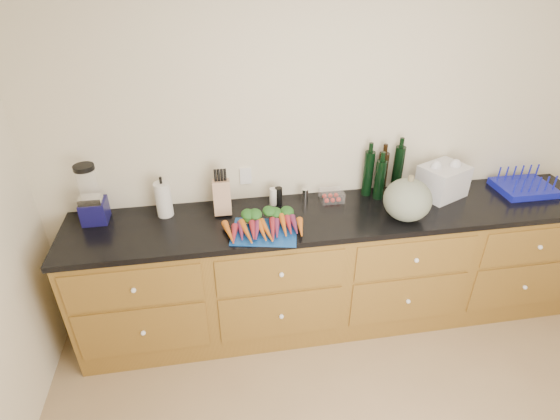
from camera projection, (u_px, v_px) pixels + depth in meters
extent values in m
cube|color=beige|center=(330.00, 145.00, 3.05)|extent=(4.10, 0.05, 2.60)
cube|color=brown|center=(334.00, 269.00, 3.21)|extent=(3.60, 0.60, 0.90)
cube|color=brown|center=(134.00, 289.00, 2.62)|extent=(0.82, 0.01, 0.28)
sphere|color=white|center=(133.00, 290.00, 2.61)|extent=(0.03, 0.03, 0.03)
cube|color=brown|center=(143.00, 331.00, 2.81)|extent=(0.82, 0.01, 0.38)
sphere|color=white|center=(143.00, 333.00, 2.80)|extent=(0.03, 0.03, 0.03)
cube|color=brown|center=(281.00, 273.00, 2.75)|extent=(0.82, 0.01, 0.28)
sphere|color=white|center=(281.00, 275.00, 2.74)|extent=(0.03, 0.03, 0.03)
cube|color=brown|center=(281.00, 315.00, 2.94)|extent=(0.82, 0.01, 0.38)
sphere|color=white|center=(281.00, 317.00, 2.92)|extent=(0.03, 0.03, 0.03)
cube|color=brown|center=(416.00, 259.00, 2.88)|extent=(0.82, 0.01, 0.28)
sphere|color=white|center=(417.00, 260.00, 2.86)|extent=(0.03, 0.03, 0.03)
cube|color=brown|center=(407.00, 300.00, 3.06)|extent=(0.82, 0.01, 0.38)
sphere|color=white|center=(408.00, 301.00, 3.05)|extent=(0.03, 0.03, 0.03)
cube|color=brown|center=(539.00, 246.00, 3.00)|extent=(0.82, 0.01, 0.28)
sphere|color=white|center=(540.00, 247.00, 2.99)|extent=(0.03, 0.03, 0.03)
cube|color=brown|center=(524.00, 286.00, 3.19)|extent=(0.82, 0.01, 0.38)
sphere|color=white|center=(525.00, 287.00, 3.17)|extent=(0.03, 0.03, 0.03)
cube|color=black|center=(339.00, 215.00, 2.97)|extent=(3.64, 0.62, 0.04)
cube|color=#124599|center=(264.00, 232.00, 2.75)|extent=(0.46, 0.38, 0.01)
cone|color=#D16418|center=(229.00, 233.00, 2.68)|extent=(0.04, 0.21, 0.04)
cone|color=maroon|center=(235.00, 233.00, 2.69)|extent=(0.04, 0.21, 0.04)
cone|color=#6D2148|center=(241.00, 232.00, 2.69)|extent=(0.04, 0.21, 0.04)
cone|color=#D16418|center=(246.00, 232.00, 2.70)|extent=(0.04, 0.21, 0.04)
cone|color=maroon|center=(252.00, 231.00, 2.70)|extent=(0.04, 0.21, 0.04)
cone|color=#6D2148|center=(257.00, 231.00, 2.71)|extent=(0.04, 0.21, 0.04)
cone|color=#D16418|center=(262.00, 230.00, 2.71)|extent=(0.04, 0.21, 0.04)
ellipsoid|color=#194A18|center=(244.00, 217.00, 2.83)|extent=(0.21, 0.13, 0.06)
cone|color=#D16418|center=(267.00, 230.00, 2.72)|extent=(0.04, 0.21, 0.04)
cone|color=maroon|center=(273.00, 229.00, 2.72)|extent=(0.04, 0.21, 0.04)
cone|color=#6D2148|center=(278.00, 229.00, 2.72)|extent=(0.04, 0.21, 0.04)
cone|color=#D16418|center=(283.00, 228.00, 2.73)|extent=(0.04, 0.21, 0.04)
cone|color=maroon|center=(289.00, 228.00, 2.73)|extent=(0.04, 0.21, 0.04)
cone|color=#6D2148|center=(294.00, 227.00, 2.74)|extent=(0.04, 0.21, 0.04)
cone|color=#D16418|center=(299.00, 227.00, 2.74)|extent=(0.04, 0.21, 0.04)
ellipsoid|color=#194A18|center=(279.00, 214.00, 2.86)|extent=(0.21, 0.13, 0.06)
ellipsoid|color=#5C6857|center=(407.00, 200.00, 2.82)|extent=(0.31, 0.31, 0.28)
cube|color=#110F48|center=(95.00, 211.00, 2.83)|extent=(0.16, 0.16, 0.15)
cube|color=silver|center=(90.00, 200.00, 2.76)|extent=(0.14, 0.09, 0.05)
cylinder|color=white|center=(88.00, 184.00, 2.73)|extent=(0.12, 0.12, 0.20)
cylinder|color=black|center=(84.00, 168.00, 2.67)|extent=(0.13, 0.13, 0.03)
cylinder|color=silver|center=(164.00, 199.00, 2.87)|extent=(0.11, 0.11, 0.24)
cube|color=tan|center=(222.00, 197.00, 2.91)|extent=(0.11, 0.11, 0.23)
cylinder|color=silver|center=(273.00, 197.00, 3.02)|extent=(0.05, 0.05, 0.12)
cylinder|color=black|center=(279.00, 196.00, 3.02)|extent=(0.05, 0.05, 0.13)
cylinder|color=white|center=(305.00, 196.00, 3.06)|extent=(0.04, 0.04, 0.10)
cube|color=white|center=(332.00, 196.00, 3.08)|extent=(0.16, 0.13, 0.07)
cylinder|color=black|center=(368.00, 173.00, 3.10)|extent=(0.07, 0.07, 0.33)
cylinder|color=black|center=(382.00, 173.00, 3.13)|extent=(0.07, 0.07, 0.31)
cylinder|color=black|center=(398.00, 170.00, 3.12)|extent=(0.07, 0.07, 0.35)
cylinder|color=black|center=(380.00, 180.00, 3.06)|extent=(0.07, 0.07, 0.29)
cube|color=#1319A9|center=(523.00, 188.00, 3.21)|extent=(0.39, 0.31, 0.05)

